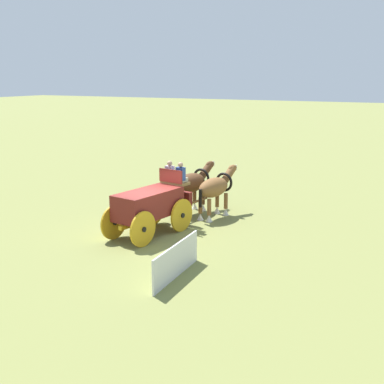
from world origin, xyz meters
The scene contains 5 objects.
ground_plane centered at (0.00, 0.00, 0.00)m, with size 220.00×220.00×0.00m, color olive.
show_wagon centered at (0.16, -0.03, 1.26)m, with size 6.03×2.18×2.78m.
draft_horse_near centered at (3.89, 0.04, 1.37)m, with size 3.00×1.21×2.24m.
draft_horse_off centered at (3.70, -1.25, 1.33)m, with size 2.98×1.17×2.20m.
sponsor_banner centered at (-3.28, -3.09, 0.55)m, with size 3.20×0.06×1.10m, color silver.
Camera 1 is at (-16.46, -10.46, 6.30)m, focal length 47.01 mm.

